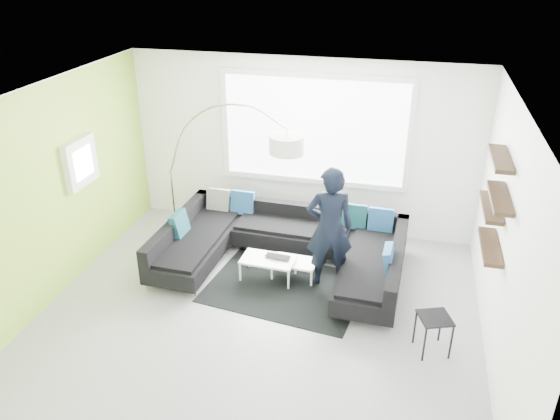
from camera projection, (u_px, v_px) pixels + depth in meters
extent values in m
plane|color=gray|center=(260.00, 313.00, 7.04)|extent=(5.50, 5.50, 0.00)
cube|color=white|center=(302.00, 147.00, 8.59)|extent=(5.50, 0.04, 2.80)
cube|color=white|center=(169.00, 358.00, 4.24)|extent=(5.50, 0.04, 2.80)
cube|color=white|center=(53.00, 193.00, 7.01)|extent=(0.04, 5.00, 2.80)
cube|color=white|center=(505.00, 245.00, 5.82)|extent=(0.04, 5.00, 2.80)
cube|color=silver|center=(256.00, 99.00, 5.80)|extent=(5.50, 5.00, 0.04)
cube|color=#93C638|center=(53.00, 193.00, 7.01)|extent=(0.01, 5.00, 2.80)
cube|color=white|center=(314.00, 130.00, 8.38)|extent=(2.96, 0.06, 1.68)
cube|color=white|center=(81.00, 163.00, 7.43)|extent=(0.12, 0.66, 0.66)
cube|color=black|center=(495.00, 203.00, 6.06)|extent=(0.20, 1.24, 0.95)
cube|color=black|center=(281.00, 259.00, 7.89)|extent=(3.47, 2.22, 0.36)
cube|color=black|center=(281.00, 240.00, 7.75)|extent=(3.47, 2.22, 0.27)
cube|color=navy|center=(281.00, 237.00, 7.72)|extent=(3.05, 0.28, 0.38)
cube|color=black|center=(285.00, 288.00, 7.54)|extent=(2.25, 1.76, 0.01)
cube|color=silver|center=(281.00, 268.00, 7.72)|extent=(0.99, 0.60, 0.32)
cube|color=black|center=(433.00, 334.00, 6.29)|extent=(0.45, 0.45, 0.48)
imported|color=black|center=(329.00, 228.00, 7.29)|extent=(0.84, 0.74, 1.74)
imported|color=black|center=(277.00, 259.00, 7.61)|extent=(0.40, 0.30, 0.03)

